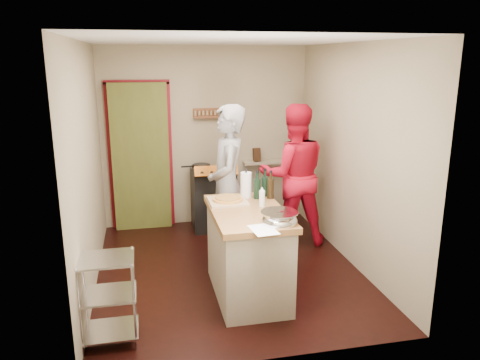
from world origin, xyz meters
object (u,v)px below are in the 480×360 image
island (248,251)px  wire_shelving (108,296)px  person_red (293,175)px  person_stripe (227,186)px  stove (213,198)px

island → wire_shelving: bearing=-157.4°
person_red → person_stripe: bearing=31.0°
wire_shelving → person_red: (2.28, 1.87, 0.49)m
stove → person_red: bearing=-38.5°
stove → wire_shelving: size_ratio=1.26×
wire_shelving → person_stripe: person_stripe is taller
stove → wire_shelving: (-1.33, -2.62, -0.01)m
island → person_red: bearing=55.1°
stove → person_stripe: person_stripe is taller
wire_shelving → person_stripe: bearing=47.0°
island → person_red: (0.90, 1.30, 0.44)m
wire_shelving → island: bearing=22.6°
stove → wire_shelving: 2.94m
person_red → wire_shelving: bearing=44.9°
wire_shelving → island: 1.49m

